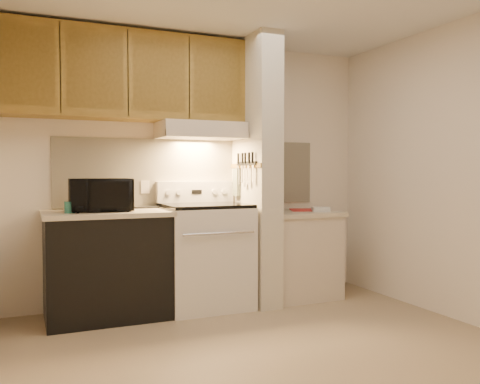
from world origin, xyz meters
TOP-DOWN VIEW (x-y plane):
  - floor at (0.00, 0.00)m, footprint 3.60×3.60m
  - wall_back at (0.00, 1.50)m, footprint 3.60×2.50m
  - wall_right at (1.80, 0.00)m, footprint 0.02×3.00m
  - backsplash at (0.00, 1.49)m, footprint 2.60×0.02m
  - range_body at (0.00, 1.16)m, footprint 0.76×0.65m
  - oven_window at (0.00, 0.84)m, footprint 0.50×0.01m
  - oven_handle at (0.00, 0.80)m, footprint 0.65×0.02m
  - cooktop at (0.00, 1.16)m, footprint 0.74×0.64m
  - range_backguard at (0.00, 1.44)m, footprint 0.76×0.08m
  - range_display at (0.00, 1.40)m, footprint 0.10×0.01m
  - range_knob_left_outer at (-0.28, 1.40)m, footprint 0.05×0.02m
  - range_knob_left_inner at (-0.18, 1.40)m, footprint 0.05×0.02m
  - range_knob_right_inner at (0.18, 1.40)m, footprint 0.05×0.02m
  - range_knob_right_outer at (0.28, 1.40)m, footprint 0.05×0.02m
  - dishwasher_front at (-0.88, 1.17)m, footprint 1.00×0.63m
  - left_countertop at (-0.88, 1.17)m, footprint 1.04×0.67m
  - spoon_rest at (-0.48, 1.36)m, footprint 0.23×0.07m
  - teal_jar at (-1.18, 1.06)m, footprint 0.10×0.10m
  - outlet at (-0.48, 1.48)m, footprint 0.08×0.01m
  - microwave at (-0.93, 1.15)m, footprint 0.50×0.34m
  - partition_pillar at (0.51, 1.15)m, footprint 0.22×0.70m
  - pillar_trim at (0.39, 1.15)m, footprint 0.01×0.70m
  - knife_strip at (0.39, 1.10)m, footprint 0.02×0.42m
  - knife_blade_a at (0.38, 0.93)m, footprint 0.01×0.03m
  - knife_handle_a at (0.38, 0.94)m, footprint 0.02×0.02m
  - knife_blade_b at (0.38, 1.03)m, footprint 0.01×0.04m
  - knife_handle_b at (0.38, 1.02)m, footprint 0.02×0.02m
  - knife_blade_c at (0.38, 1.11)m, footprint 0.01×0.04m
  - knife_handle_c at (0.38, 1.10)m, footprint 0.02×0.02m
  - knife_blade_d at (0.38, 1.18)m, footprint 0.01×0.04m
  - knife_handle_d at (0.38, 1.17)m, footprint 0.02×0.02m
  - knife_blade_e at (0.38, 1.27)m, footprint 0.01×0.04m
  - knife_handle_e at (0.38, 1.27)m, footprint 0.02×0.02m
  - oven_mitt at (0.38, 1.32)m, footprint 0.03×0.11m
  - right_cab_base at (0.97, 1.15)m, footprint 0.70×0.60m
  - right_countertop at (0.97, 1.15)m, footprint 0.74×0.64m
  - red_folder at (1.07, 1.25)m, footprint 0.32×0.37m
  - white_box at (1.17, 1.05)m, footprint 0.19×0.16m
  - range_hood at (0.00, 1.28)m, footprint 0.78×0.44m
  - hood_lip at (0.00, 1.07)m, footprint 0.78×0.04m
  - upper_cabinets at (-0.69, 1.32)m, footprint 2.18×0.33m
  - cab_door_a at (-1.51, 1.17)m, footprint 0.46×0.01m
  - cab_gap_a at (-1.23, 1.16)m, footprint 0.01×0.01m
  - cab_door_b at (-0.96, 1.17)m, footprint 0.46×0.01m
  - cab_gap_b at (-0.69, 1.16)m, footprint 0.01×0.01m
  - cab_door_c at (-0.42, 1.17)m, footprint 0.46×0.01m
  - cab_gap_c at (-0.14, 1.16)m, footprint 0.01×0.01m
  - cab_door_d at (0.13, 1.17)m, footprint 0.46×0.01m

SIDE VIEW (x-z plane):
  - floor at x=0.00m, z-range 0.00..0.00m
  - right_cab_base at x=0.97m, z-range 0.00..0.81m
  - dishwasher_front at x=-0.88m, z-range 0.00..0.87m
  - range_body at x=0.00m, z-range 0.00..0.92m
  - oven_window at x=0.00m, z-range 0.35..0.65m
  - oven_handle at x=0.00m, z-range 0.71..0.73m
  - right_countertop at x=0.97m, z-range 0.81..0.85m
  - red_folder at x=1.07m, z-range 0.85..0.86m
  - white_box at x=1.17m, z-range 0.85..0.89m
  - left_countertop at x=-0.88m, z-range 0.87..0.91m
  - spoon_rest at x=-0.48m, z-range 0.91..0.93m
  - cooktop at x=0.00m, z-range 0.92..0.95m
  - teal_jar at x=-1.18m, z-range 0.91..1.01m
  - microwave at x=-0.93m, z-range 0.91..1.18m
  - range_backguard at x=0.00m, z-range 0.95..1.15m
  - range_display at x=0.00m, z-range 1.03..1.07m
  - range_knob_left_outer at x=-0.28m, z-range 1.03..1.07m
  - range_knob_left_inner at x=-0.18m, z-range 1.03..1.07m
  - range_knob_right_inner at x=0.18m, z-range 1.03..1.07m
  - range_knob_right_outer at x=0.28m, z-range 1.03..1.07m
  - outlet at x=-0.48m, z-range 1.04..1.16m
  - oven_mitt at x=0.38m, z-range 1.01..1.27m
  - knife_blade_c at x=0.38m, z-range 1.10..1.30m
  - knife_blade_b at x=0.38m, z-range 1.12..1.30m
  - knife_blade_e at x=0.38m, z-range 1.12..1.30m
  - knife_blade_a at x=0.38m, z-range 1.14..1.30m
  - knife_blade_d at x=0.38m, z-range 1.14..1.30m
  - backsplash at x=0.00m, z-range 0.92..1.55m
  - wall_back at x=0.00m, z-range 1.24..1.26m
  - wall_right at x=1.80m, z-range 0.00..2.50m
  - partition_pillar at x=0.51m, z-range 0.00..2.50m
  - pillar_trim at x=0.39m, z-range 1.28..1.32m
  - knife_strip at x=0.39m, z-range 1.30..1.34m
  - knife_handle_a at x=0.38m, z-range 1.32..1.42m
  - knife_handle_b at x=0.38m, z-range 1.32..1.42m
  - knife_handle_c at x=0.38m, z-range 1.32..1.42m
  - knife_handle_d at x=0.38m, z-range 1.32..1.42m
  - knife_handle_e at x=0.38m, z-range 1.32..1.42m
  - hood_lip at x=0.00m, z-range 1.55..1.61m
  - range_hood at x=0.00m, z-range 1.55..1.70m
  - upper_cabinets at x=-0.69m, z-range 1.70..2.47m
  - cab_door_a at x=-1.51m, z-range 1.77..2.40m
  - cab_gap_a at x=-1.23m, z-range 1.72..2.45m
  - cab_door_b at x=-0.96m, z-range 1.77..2.40m
  - cab_gap_b at x=-0.69m, z-range 1.72..2.45m
  - cab_door_c at x=-0.42m, z-range 1.77..2.40m
  - cab_gap_c at x=-0.14m, z-range 1.72..2.45m
  - cab_door_d at x=0.13m, z-range 1.77..2.40m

